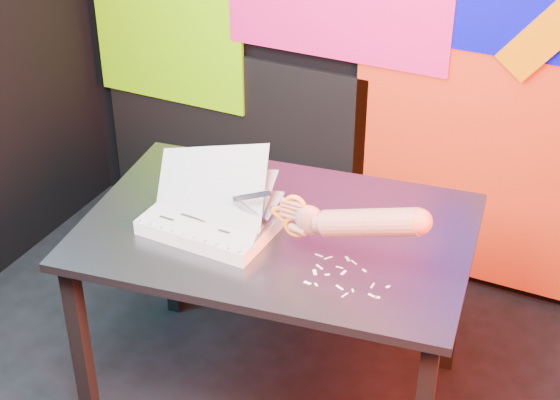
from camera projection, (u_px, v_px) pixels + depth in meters
The scene contains 7 objects.
room at pixel (206, 127), 2.07m from camera, with size 3.01×3.01×2.71m.
backdrop at pixel (408, 69), 3.38m from camera, with size 2.88×0.05×2.08m.
work_table at pixel (277, 248), 2.83m from camera, with size 1.36×1.00×0.75m.
printout_stack at pixel (212, 220), 2.77m from camera, with size 0.45×0.31×0.30m.
scissors at pixel (290, 215), 2.59m from camera, with size 0.26×0.02×0.15m.
hand_forearm at pixel (360, 222), 2.47m from camera, with size 0.46×0.09×0.19m.
paper_clippings at pixel (342, 276), 2.56m from camera, with size 0.27×0.20×0.00m.
Camera 1 is at (0.96, -1.59, 2.29)m, focal length 55.00 mm.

